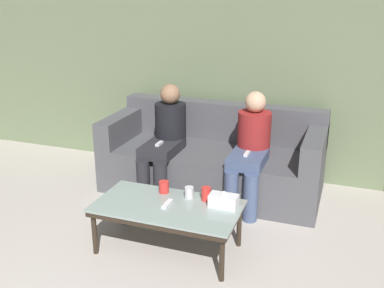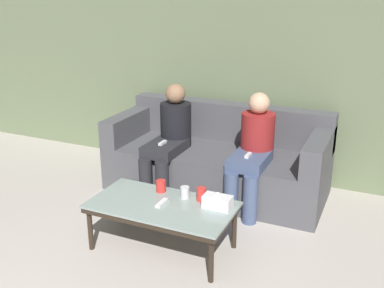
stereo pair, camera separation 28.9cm
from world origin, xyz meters
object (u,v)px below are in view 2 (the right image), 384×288
at_px(tissue_box, 218,202).
at_px(seated_person_left_end, 170,136).
at_px(coffee_table, 162,208).
at_px(cup_far_center, 161,186).
at_px(cup_near_right, 185,192).
at_px(game_remote, 162,203).
at_px(couch, 218,160).
at_px(seated_person_mid_left, 253,148).
at_px(cup_near_left, 201,194).

xyz_separation_m(tissue_box, seated_person_left_end, (-0.87, 0.90, 0.14)).
distance_m(coffee_table, cup_far_center, 0.25).
height_order(cup_near_right, tissue_box, tissue_box).
distance_m(cup_far_center, game_remote, 0.23).
bearing_deg(tissue_box, game_remote, -164.15).
bearing_deg(couch, seated_person_mid_left, -28.21).
bearing_deg(cup_near_left, cup_far_center, 177.65).
xyz_separation_m(cup_near_right, game_remote, (-0.12, -0.18, -0.04)).
height_order(cup_far_center, seated_person_mid_left, seated_person_mid_left).
relative_size(coffee_table, cup_far_center, 11.67).
distance_m(couch, game_remote, 1.26).
height_order(tissue_box, seated_person_mid_left, seated_person_mid_left).
xyz_separation_m(cup_far_center, seated_person_mid_left, (0.53, 0.83, 0.14)).
xyz_separation_m(cup_near_left, cup_near_right, (-0.14, -0.01, -0.01)).
relative_size(cup_far_center, tissue_box, 0.44).
height_order(cup_near_left, seated_person_left_end, seated_person_left_end).
relative_size(tissue_box, seated_person_mid_left, 0.20).
relative_size(cup_near_left, cup_near_right, 1.16).
bearing_deg(cup_near_right, coffee_table, -123.25).
distance_m(tissue_box, seated_person_mid_left, 0.92).
bearing_deg(cup_far_center, tissue_box, -8.60).
relative_size(cup_near_right, seated_person_left_end, 0.09).
relative_size(couch, cup_near_left, 20.10).
bearing_deg(seated_person_mid_left, seated_person_left_end, -179.55).
xyz_separation_m(couch, seated_person_mid_left, (0.43, -0.23, 0.27)).
xyz_separation_m(couch, game_remote, (0.01, -1.26, 0.09)).
bearing_deg(coffee_table, tissue_box, 15.85).
bearing_deg(seated_person_left_end, cup_near_left, -49.91).
relative_size(cup_near_left, tissue_box, 0.49).
bearing_deg(coffee_table, cup_near_right, 56.75).
xyz_separation_m(cup_near_left, seated_person_left_end, (-0.70, 0.83, 0.14)).
bearing_deg(couch, game_remote, -89.35).
distance_m(cup_near_right, game_remote, 0.21).
relative_size(couch, cup_near_right, 23.35).
relative_size(couch, seated_person_left_end, 2.00).
xyz_separation_m(couch, coffee_table, (0.01, -1.26, 0.04)).
bearing_deg(couch, cup_far_center, -95.40).
height_order(cup_near_right, seated_person_mid_left, seated_person_mid_left).
relative_size(coffee_table, cup_near_right, 12.14).
relative_size(cup_near_right, tissue_box, 0.43).
distance_m(seated_person_left_end, seated_person_mid_left, 0.86).
bearing_deg(cup_near_right, game_remote, -123.25).
bearing_deg(game_remote, seated_person_mid_left, 67.85).
distance_m(coffee_table, cup_near_left, 0.33).
relative_size(cup_far_center, seated_person_left_end, 0.09).
bearing_deg(cup_near_right, seated_person_left_end, 123.70).
xyz_separation_m(coffee_table, seated_person_mid_left, (0.42, 1.03, 0.23)).
bearing_deg(cup_far_center, coffee_table, -60.18).
relative_size(coffee_table, seated_person_mid_left, 1.05).
height_order(cup_near_right, game_remote, cup_near_right).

